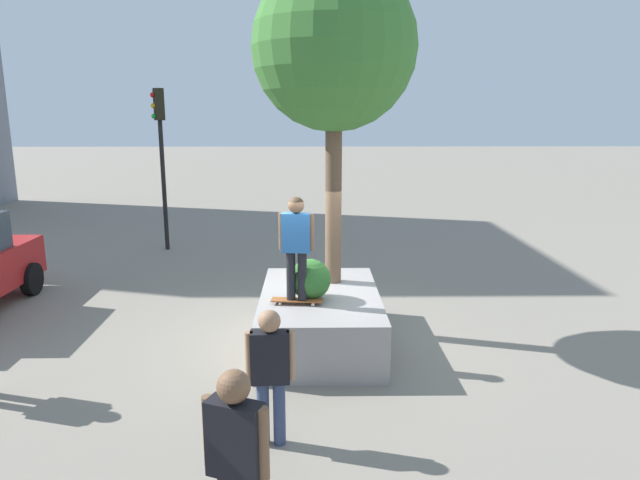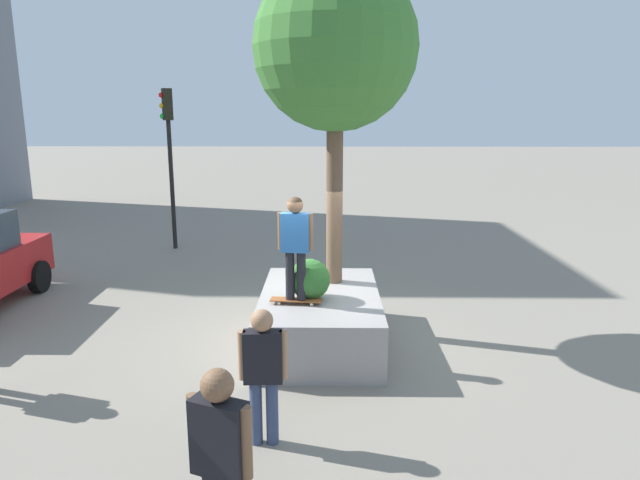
{
  "view_description": "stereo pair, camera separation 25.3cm",
  "coord_description": "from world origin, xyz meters",
  "px_view_note": "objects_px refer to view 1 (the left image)",
  "views": [
    {
      "loc": [
        -9.06,
        -0.16,
        3.77
      ],
      "look_at": [
        -0.2,
        -0.28,
        1.79
      ],
      "focal_mm": 31.52,
      "sensor_mm": 36.0,
      "label": 1
    },
    {
      "loc": [
        -9.06,
        -0.41,
        3.77
      ],
      "look_at": [
        -0.2,
        -0.28,
        1.79
      ],
      "focal_mm": 31.52,
      "sensor_mm": 36.0,
      "label": 2
    }
  ],
  "objects_px": {
    "planter_ledge": "(320,318)",
    "pedestrian_crossing": "(236,455)",
    "skateboard": "(297,300)",
    "plaza_tree": "(334,49)",
    "passerby_with_bag": "(270,368)",
    "skateboarder": "(296,241)",
    "traffic_light_corner": "(161,141)"
  },
  "relations": [
    {
      "from": "planter_ledge",
      "to": "skateboard",
      "type": "distance_m",
      "value": 0.82
    },
    {
      "from": "skateboarder",
      "to": "passerby_with_bag",
      "type": "relative_size",
      "value": 0.98
    },
    {
      "from": "planter_ledge",
      "to": "traffic_light_corner",
      "type": "distance_m",
      "value": 8.5
    },
    {
      "from": "skateboard",
      "to": "traffic_light_corner",
      "type": "relative_size",
      "value": 0.18
    },
    {
      "from": "skateboarder",
      "to": "traffic_light_corner",
      "type": "relative_size",
      "value": 0.36
    },
    {
      "from": "skateboard",
      "to": "passerby_with_bag",
      "type": "distance_m",
      "value": 2.42
    },
    {
      "from": "skateboarder",
      "to": "plaza_tree",
      "type": "bearing_deg",
      "value": -26.82
    },
    {
      "from": "skateboard",
      "to": "pedestrian_crossing",
      "type": "bearing_deg",
      "value": 174.69
    },
    {
      "from": "traffic_light_corner",
      "to": "pedestrian_crossing",
      "type": "xyz_separation_m",
      "value": [
        -11.59,
        -3.53,
        -2.02
      ]
    },
    {
      "from": "planter_ledge",
      "to": "skateboard",
      "type": "height_order",
      "value": "skateboard"
    },
    {
      "from": "skateboarder",
      "to": "passerby_with_bag",
      "type": "height_order",
      "value": "skateboarder"
    },
    {
      "from": "traffic_light_corner",
      "to": "passerby_with_bag",
      "type": "height_order",
      "value": "traffic_light_corner"
    },
    {
      "from": "plaza_tree",
      "to": "passerby_with_bag",
      "type": "xyz_separation_m",
      "value": [
        -3.61,
        0.85,
        -3.85
      ]
    },
    {
      "from": "pedestrian_crossing",
      "to": "traffic_light_corner",
      "type": "bearing_deg",
      "value": 16.95
    },
    {
      "from": "skateboarder",
      "to": "pedestrian_crossing",
      "type": "distance_m",
      "value": 4.3
    },
    {
      "from": "plaza_tree",
      "to": "traffic_light_corner",
      "type": "bearing_deg",
      "value": 36.15
    },
    {
      "from": "skateboard",
      "to": "plaza_tree",
      "type": "bearing_deg",
      "value": -26.82
    },
    {
      "from": "traffic_light_corner",
      "to": "passerby_with_bag",
      "type": "distance_m",
      "value": 10.68
    },
    {
      "from": "plaza_tree",
      "to": "skateboard",
      "type": "xyz_separation_m",
      "value": [
        -1.2,
        0.61,
        -3.86
      ]
    },
    {
      "from": "skateboarder",
      "to": "traffic_light_corner",
      "type": "bearing_deg",
      "value": 27.94
    },
    {
      "from": "planter_ledge",
      "to": "passerby_with_bag",
      "type": "bearing_deg",
      "value": 168.38
    },
    {
      "from": "planter_ledge",
      "to": "passerby_with_bag",
      "type": "relative_size",
      "value": 1.88
    },
    {
      "from": "plaza_tree",
      "to": "pedestrian_crossing",
      "type": "height_order",
      "value": "plaza_tree"
    },
    {
      "from": "pedestrian_crossing",
      "to": "skateboarder",
      "type": "bearing_deg",
      "value": -5.31
    },
    {
      "from": "skateboard",
      "to": "skateboarder",
      "type": "relative_size",
      "value": 0.51
    },
    {
      "from": "planter_ledge",
      "to": "pedestrian_crossing",
      "type": "bearing_deg",
      "value": 170.92
    },
    {
      "from": "traffic_light_corner",
      "to": "planter_ledge",
      "type": "bearing_deg",
      "value": -147.97
    },
    {
      "from": "passerby_with_bag",
      "to": "traffic_light_corner",
      "type": "bearing_deg",
      "value": 20.59
    },
    {
      "from": "plaza_tree",
      "to": "pedestrian_crossing",
      "type": "xyz_separation_m",
      "value": [
        -5.4,
        1.0,
        -3.77
      ]
    },
    {
      "from": "planter_ledge",
      "to": "skateboard",
      "type": "xyz_separation_m",
      "value": [
        -0.54,
        0.37,
        0.5
      ]
    },
    {
      "from": "pedestrian_crossing",
      "to": "passerby_with_bag",
      "type": "bearing_deg",
      "value": -4.81
    },
    {
      "from": "plaza_tree",
      "to": "skateboarder",
      "type": "distance_m",
      "value": 3.21
    }
  ]
}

